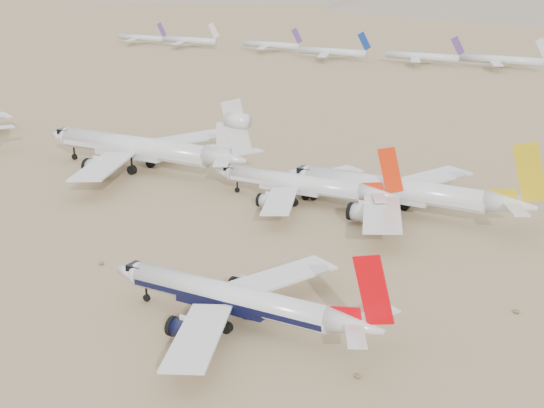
# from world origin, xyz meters

# --- Properties ---
(ground) EXTENTS (7000.00, 7000.00, 0.00)m
(ground) POSITION_xyz_m (0.00, 0.00, 0.00)
(ground) COLOR #8A7250
(ground) RESTS_ON ground
(main_airliner) EXTENTS (44.08, 43.05, 15.55)m
(main_airliner) POSITION_xyz_m (3.57, 6.39, 4.28)
(main_airliner) COLOR silver
(main_airliner) RESTS_ON ground
(row2_gold_tail) EXTENTS (53.30, 52.12, 18.98)m
(row2_gold_tail) POSITION_xyz_m (6.67, 66.54, 5.31)
(row2_gold_tail) COLOR silver
(row2_gold_tail) RESTS_ON ground
(row2_orange_tail) EXTENTS (43.21, 42.27, 15.41)m
(row2_orange_tail) POSITION_xyz_m (-15.54, 63.39, 4.32)
(row2_orange_tail) COLOR silver
(row2_orange_tail) RESTS_ON ground
(row2_white_trijet) EXTENTS (60.09, 58.73, 21.29)m
(row2_white_trijet) POSITION_xyz_m (-62.26, 67.29, 6.16)
(row2_white_trijet) COLOR silver
(row2_white_trijet) RESTS_ON ground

